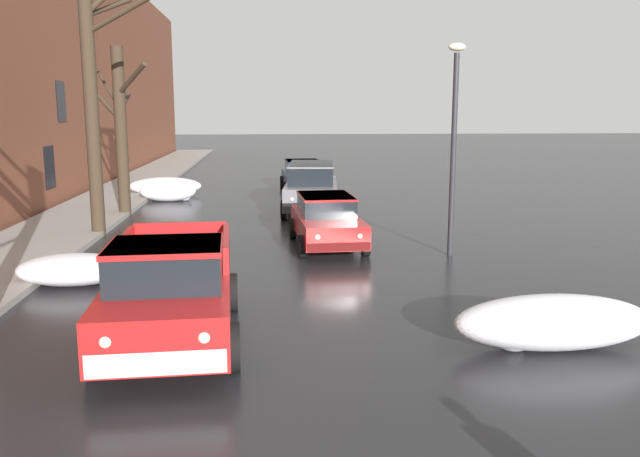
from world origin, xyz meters
The scene contains 12 objects.
left_sidewalk_slab centered at (-6.31, 18.00, 0.07)m, with size 3.07×80.00×0.15m, color gray.
snow_bank_near_corner_left centered at (-4.04, 11.52, 0.33)m, with size 2.43×1.43×0.67m.
snow_bank_along_left_kerb centered at (4.55, 6.90, 0.42)m, with size 3.18×1.15×0.87m.
snow_bank_mid_block_left centered at (-4.32, 26.61, 0.40)m, with size 3.16×1.40×0.81m.
snow_bank_along_right_kerb centered at (-3.90, 24.64, 0.42)m, with size 2.28×0.90×0.87m.
bare_tree_mid_block centered at (-4.81, 17.29, 4.20)m, with size 2.53×2.44×8.16m.
bare_tree_far_down_block centered at (-4.93, 21.06, 3.13)m, with size 2.33×3.06×5.88m.
pickup_truck_red_approaching_near_lane centered at (-1.43, 7.68, 0.88)m, with size 2.34×4.99×1.76m.
sedan_red_parked_kerbside_close centered at (1.77, 15.09, 0.75)m, with size 1.99×4.30×1.42m.
suv_grey_parked_kerbside_mid centered at (1.76, 21.09, 0.99)m, with size 2.37×4.86×1.82m.
sedan_darkblue_parked_far_down_block centered at (1.81, 27.70, 0.75)m, with size 2.08×4.46×1.42m.
street_lamp_post centered at (4.87, 13.71, 3.03)m, with size 0.44×0.24×5.36m.
Camera 1 is at (0.14, -2.70, 3.74)m, focal length 36.90 mm.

